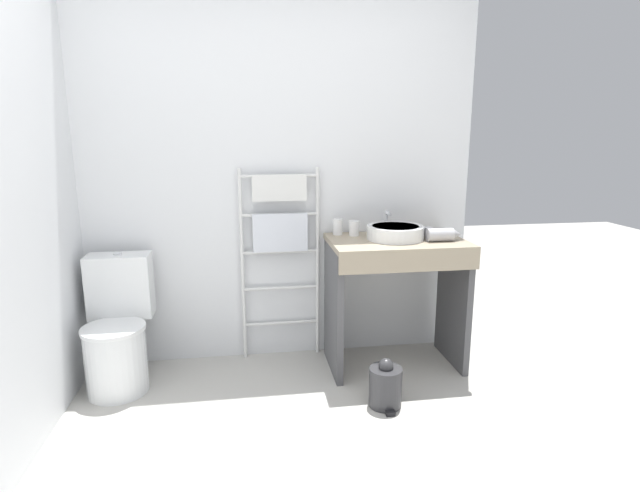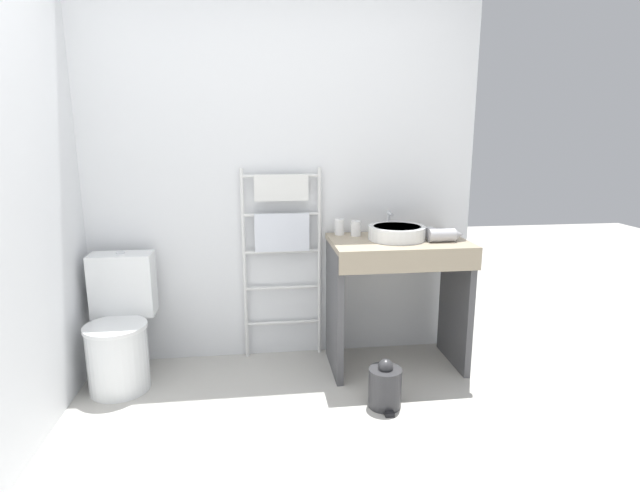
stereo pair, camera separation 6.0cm
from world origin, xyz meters
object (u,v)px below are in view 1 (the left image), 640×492
toilet (118,332)px  cup_near_wall (338,227)px  towel_radiator (280,230)px  trash_bin (385,385)px  cup_near_edge (354,228)px  hair_dryer (441,234)px  sink_basin (395,232)px

toilet → cup_near_wall: (1.36, 0.22, 0.55)m
towel_radiator → toilet: bearing=-165.7°
towel_radiator → trash_bin: size_ratio=4.55×
cup_near_edge → hair_dryer: size_ratio=0.44×
sink_basin → cup_near_edge: (-0.23, 0.14, 0.00)m
toilet → hair_dryer: 2.03m
sink_basin → trash_bin: (-0.18, -0.50, -0.76)m
trash_bin → cup_near_edge: bearing=94.1°
towel_radiator → cup_near_edge: 0.48m
trash_bin → cup_near_wall: bearing=101.8°
hair_dryer → trash_bin: hair_dryer is taller
cup_near_edge → trash_bin: 1.00m
cup_near_edge → hair_dryer: (0.49, -0.23, -0.01)m
cup_near_wall → hair_dryer: size_ratio=0.47×
toilet → sink_basin: (1.69, 0.02, 0.55)m
toilet → towel_radiator: 1.15m
hair_dryer → toilet: bearing=178.1°
hair_dryer → trash_bin: 0.97m
towel_radiator → trash_bin: towel_radiator is taller
sink_basin → hair_dryer: 0.28m
towel_radiator → cup_near_wall: 0.37m
cup_near_wall → towel_radiator: bearing=174.4°
sink_basin → hair_dryer: size_ratio=1.63×
toilet → towel_radiator: (0.99, 0.25, 0.54)m
cup_near_wall → sink_basin: bearing=-30.4°
toilet → trash_bin: bearing=-17.5°
cup_near_wall → cup_near_edge: cup_near_wall is taller
towel_radiator → hair_dryer: bearing=-18.3°
cup_near_wall → cup_near_edge: (0.10, -0.05, -0.00)m
sink_basin → trash_bin: bearing=-110.3°
toilet → hair_dryer: size_ratio=3.59×
toilet → cup_near_edge: cup_near_edge is taller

